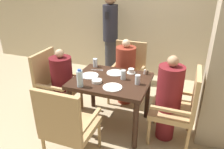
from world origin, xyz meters
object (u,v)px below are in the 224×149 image
object	(u,v)px
plate_main_left	(90,76)
glass_tall_near	(138,80)
diner_in_far_chair	(125,71)
chair_left_side	(54,82)
chair_right_side	(180,105)
bowl_small	(97,81)
glass_tall_far	(95,63)
diner_in_right_chair	(168,98)
glass_tall_mid	(123,75)
plate_dessert_center	(115,73)
chair_far_side	(128,70)
chair_near_corner	(67,124)
plate_main_right	(112,87)
teacup_with_saucer	(131,71)
standing_host	(110,35)
water_bottle	(80,78)
diner_in_left_chair	(62,82)

from	to	relation	value
plate_main_left	glass_tall_near	xyz separation A→B (m)	(0.68, -0.01, 0.06)
diner_in_far_chair	chair_left_side	bearing A→B (deg)	-143.86
diner_in_far_chair	chair_right_side	size ratio (longest dim) A/B	1.11
bowl_small	glass_tall_far	xyz separation A→B (m)	(-0.24, 0.49, 0.05)
diner_in_right_chair	glass_tall_mid	bearing A→B (deg)	175.01
chair_left_side	plate_dessert_center	world-z (taller)	chair_left_side
chair_far_side	chair_near_corner	distance (m)	1.68
chair_left_side	glass_tall_mid	size ratio (longest dim) A/B	7.76
diner_in_right_chair	bowl_small	distance (m)	0.94
glass_tall_near	glass_tall_mid	size ratio (longest dim) A/B	1.00
chair_near_corner	glass_tall_mid	size ratio (longest dim) A/B	7.76
plate_main_right	teacup_with_saucer	size ratio (longest dim) A/B	1.94
plate_main_left	glass_tall_far	distance (m)	0.35
chair_right_side	teacup_with_saucer	distance (m)	0.82
diner_in_far_chair	plate_main_right	bearing A→B (deg)	-83.35
plate_dessert_center	plate_main_left	bearing A→B (deg)	-144.97
glass_tall_far	chair_near_corner	bearing A→B (deg)	-81.44
diner_in_right_chair	standing_host	world-z (taller)	standing_host
glass_tall_near	standing_host	bearing A→B (deg)	121.70
water_bottle	glass_tall_mid	bearing A→B (deg)	41.13
chair_far_side	standing_host	size ratio (longest dim) A/B	0.58
chair_right_side	glass_tall_mid	distance (m)	0.82
chair_right_side	water_bottle	world-z (taller)	chair_right_side
diner_in_left_chair	glass_tall_far	xyz separation A→B (m)	(0.40, 0.33, 0.25)
plate_dessert_center	bowl_small	bearing A→B (deg)	-109.30
chair_far_side	chair_near_corner	xyz separation A→B (m)	(-0.20, -1.67, 0.00)
plate_main_right	glass_tall_near	world-z (taller)	glass_tall_near
chair_far_side	diner_in_far_chair	world-z (taller)	diner_in_far_chair
water_bottle	chair_far_side	bearing A→B (deg)	76.08
chair_left_side	chair_far_side	xyz separation A→B (m)	(0.93, 0.83, 0.00)
teacup_with_saucer	glass_tall_near	bearing A→B (deg)	-61.17
plate_dessert_center	bowl_small	size ratio (longest dim) A/B	1.82
chair_near_corner	glass_tall_far	world-z (taller)	chair_near_corner
glass_tall_mid	glass_tall_far	size ratio (longest dim) A/B	1.00
diner_in_left_chair	chair_near_corner	world-z (taller)	diner_in_left_chair
bowl_small	water_bottle	bearing A→B (deg)	-130.94
diner_in_far_chair	standing_host	size ratio (longest dim) A/B	0.64
standing_host	diner_in_far_chair	bearing A→B (deg)	-55.40
chair_near_corner	standing_host	size ratio (longest dim) A/B	0.58
bowl_small	chair_far_side	bearing A→B (deg)	82.10
diner_in_left_chair	bowl_small	xyz separation A→B (m)	(0.64, -0.16, 0.21)
chair_left_side	chair_near_corner	world-z (taller)	same
diner_in_far_chair	glass_tall_mid	world-z (taller)	diner_in_far_chair
plate_main_left	water_bottle	distance (m)	0.34
chair_far_side	plate_main_right	xyz separation A→B (m)	(0.11, -1.06, 0.21)
plate_main_left	glass_tall_mid	bearing A→B (deg)	7.75
diner_in_far_chair	water_bottle	size ratio (longest dim) A/B	4.76
diner_in_left_chair	diner_in_far_chair	size ratio (longest dim) A/B	0.96
chair_left_side	plate_dessert_center	xyz separation A→B (m)	(0.92, 0.20, 0.21)
chair_near_corner	chair_far_side	bearing A→B (deg)	83.00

